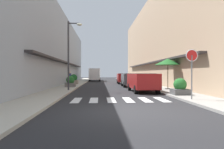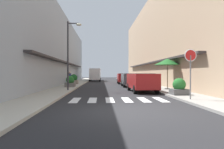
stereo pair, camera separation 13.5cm
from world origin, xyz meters
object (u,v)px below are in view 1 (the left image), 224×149
street_lamp (71,48)px  pedestrian_walking_near (70,78)px  parked_car_mid (130,78)px  planter_midblock (70,82)px  parked_car_near (142,80)px  round_street_sign (192,61)px  planter_corner (180,87)px  parked_car_far (124,77)px  delivery_van (95,74)px  cafe_umbrella (168,62)px  planter_far (74,79)px

street_lamp → pedestrian_walking_near: (-1.02, 6.42, -2.59)m
parked_car_mid → planter_midblock: bearing=-164.8°
parked_car_near → pedestrian_walking_near: size_ratio=2.80×
round_street_sign → planter_corner: 2.80m
parked_car_far → delivery_van: size_ratio=0.75×
parked_car_far → pedestrian_walking_near: pedestrian_walking_near is taller
planter_corner → planter_midblock: size_ratio=0.96×
parked_car_mid → planter_midblock: parked_car_mid is taller
parked_car_mid → round_street_sign: bearing=-82.8°
delivery_van → planter_corner: size_ratio=5.14×
pedestrian_walking_near → delivery_van: bearing=52.0°
parked_car_near → planter_corner: (1.78, -3.14, -0.34)m
parked_car_far → delivery_van: bearing=113.0°
delivery_van → planter_midblock: delivery_van is taller
planter_corner → cafe_umbrella: bearing=80.9°
parked_car_near → planter_far: (-6.74, 10.75, -0.24)m
pedestrian_walking_near → planter_far: bearing=60.6°
planter_corner → planter_midblock: bearing=136.0°
planter_far → parked_car_mid: bearing=-32.9°
parked_car_near → parked_car_mid: same height
round_street_sign → pedestrian_walking_near: 15.26m
parked_car_near → pedestrian_walking_near: 9.97m
cafe_umbrella → pedestrian_walking_near: 11.11m
round_street_sign → pedestrian_walking_near: size_ratio=1.68×
parked_car_near → planter_corner: size_ratio=4.15×
cafe_umbrella → parked_car_far: bearing=102.5°
parked_car_mid → delivery_van: (-4.34, 16.63, 0.49)m
parked_car_mid → pedestrian_walking_near: size_ratio=2.55×
parked_car_near → planter_midblock: bearing=143.4°
pedestrian_walking_near → parked_car_near: bearing=-76.6°
street_lamp → parked_car_near: bearing=-9.1°
parked_car_near → pedestrian_walking_near: pedestrian_walking_near is taller
planter_far → parked_car_near: bearing=-57.9°
street_lamp → cafe_umbrella: (8.25, 0.49, -1.06)m
round_street_sign → pedestrian_walking_near: (-8.24, 12.79, -1.20)m
parked_car_far → pedestrian_walking_near: bearing=-141.2°
parked_car_mid → pedestrian_walking_near: (-6.75, 0.94, 0.02)m
street_lamp → round_street_sign: bearing=-41.4°
planter_far → planter_midblock: bearing=-85.8°
parked_car_mid → street_lamp: bearing=-136.3°
planter_midblock → planter_far: bearing=94.2°
parked_car_near → round_street_sign: 5.79m
parked_car_far → planter_midblock: 10.26m
delivery_van → planter_far: size_ratio=4.37×
planter_midblock → street_lamp: bearing=-81.4°
planter_midblock → parked_car_far: bearing=52.1°
planter_far → pedestrian_walking_near: (-0.01, -3.42, 0.26)m
parked_car_mid → round_street_sign: round_street_sign is taller
parked_car_near → planter_far: parked_car_near is taller
parked_car_near → parked_car_far: bearing=90.0°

